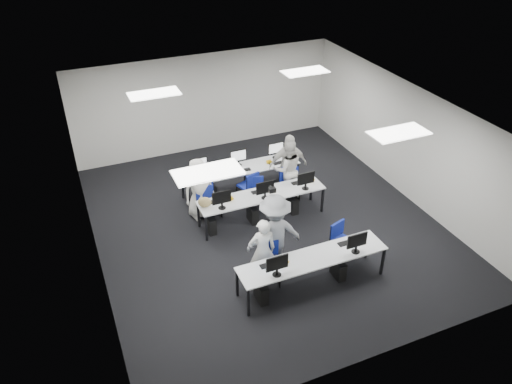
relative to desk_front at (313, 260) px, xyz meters
name	(u,v)px	position (x,y,z in m)	size (l,w,h in m)	color
room	(266,171)	(0.00, 2.40, 0.82)	(9.00, 9.02, 3.00)	black
ceiling_panels	(266,112)	(0.00, 2.40, 2.30)	(5.20, 4.60, 0.02)	white
desk_front	(313,260)	(0.00, 0.00, 0.00)	(3.20, 0.70, 0.73)	silver
desk_mid	(262,196)	(0.00, 2.60, 0.00)	(3.20, 0.70, 0.73)	silver
desk_back	(241,170)	(0.00, 4.00, 0.00)	(3.20, 0.70, 0.73)	silver
equipment_front	(304,274)	(-0.19, -0.02, -0.32)	(2.51, 0.41, 1.19)	#0B4595
equipment_mid	(255,209)	(-0.19, 2.58, -0.32)	(2.91, 0.41, 1.19)	white
equipment_back	(247,178)	(0.19, 4.02, -0.32)	(2.91, 0.41, 1.19)	white
chair_0	(269,270)	(-0.77, 0.46, -0.39)	(0.58, 0.61, 0.92)	navy
chair_1	(342,248)	(1.03, 0.49, -0.40)	(0.57, 0.60, 0.90)	navy
chair_2	(210,206)	(-1.14, 3.24, -0.40)	(0.51, 0.54, 0.88)	navy
chair_3	(257,198)	(0.09, 3.15, -0.42)	(0.51, 0.53, 0.81)	navy
chair_4	(289,191)	(1.02, 3.15, -0.42)	(0.50, 0.53, 0.84)	navy
chair_5	(204,203)	(-1.24, 3.42, -0.39)	(0.52, 0.55, 0.92)	navy
chair_6	(248,191)	(0.01, 3.52, -0.40)	(0.56, 0.59, 0.89)	navy
chair_7	(288,184)	(1.13, 3.42, -0.39)	(0.59, 0.61, 0.93)	navy
handbag	(205,202)	(-1.45, 2.63, 0.18)	(0.31, 0.20, 0.26)	olive
student_0	(263,251)	(-0.87, 0.57, 0.09)	(0.56, 0.37, 1.54)	silver
student_1	(287,169)	(1.05, 3.34, 0.14)	(0.79, 0.62, 1.63)	silver
student_2	(199,189)	(-1.37, 3.35, 0.12)	(0.78, 0.51, 1.60)	silver
student_3	(288,165)	(1.11, 3.43, 0.19)	(1.03, 0.43, 1.75)	silver
photographer	(274,234)	(-0.50, 0.80, 0.25)	(1.20, 0.69, 1.85)	gray
dslr_camera	(272,190)	(-0.49, 0.98, 1.23)	(0.14, 0.18, 0.10)	black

